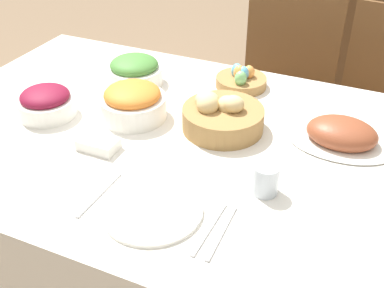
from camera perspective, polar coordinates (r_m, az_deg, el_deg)
The scene contains 16 objects.
dining_table at distance 1.62m, azimuth 0.61°, elevation -10.81°, with size 1.74×1.05×0.76m.
chair_far_center at distance 2.21m, azimuth 10.50°, elevation 5.84°, with size 0.43×0.43×0.92m.
chair_far_right at distance 2.17m, azimuth 21.57°, elevation 3.33°, with size 0.46×0.46×0.92m.
sideboard at distance 3.10m, azimuth 19.43°, elevation 11.63°, with size 1.14×0.44×0.89m.
bread_basket at distance 1.42m, azimuth 3.57°, elevation 3.33°, with size 0.24×0.24×0.11m.
egg_basket at distance 1.67m, azimuth 5.80°, elevation 7.67°, with size 0.17×0.17×0.08m.
ham_platter at distance 1.42m, azimuth 17.29°, elevation 1.04°, with size 0.31×0.21×0.08m.
carrot_bowl at distance 1.48m, azimuth -7.02°, elevation 4.94°, with size 0.20×0.20×0.11m.
beet_salad_bowl at distance 1.55m, azimuth -16.91°, elevation 4.74°, with size 0.18×0.18×0.09m.
green_salad_bowl at distance 1.69m, azimuth -6.82°, elevation 8.59°, with size 0.19×0.19×0.10m.
dinner_plate at distance 1.14m, azimuth -4.78°, elevation -7.78°, with size 0.24×0.24×0.01m.
fork at distance 1.21m, azimuth -10.92°, elevation -5.87°, with size 0.01×0.18×0.00m.
knife at distance 1.10m, azimuth 2.07°, elevation -9.97°, with size 0.01×0.18×0.00m.
spoon at distance 1.09m, azimuth 3.55°, elevation -10.40°, with size 0.01×0.18×0.00m.
drinking_cup at distance 1.19m, azimuth 8.71°, elevation -4.14°, with size 0.07×0.07×0.08m.
butter_dish at distance 1.36m, azimuth -11.04°, elevation -0.01°, with size 0.11×0.07×0.03m.
Camera 1 is at (0.46, -1.06, 1.52)m, focal length 45.00 mm.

